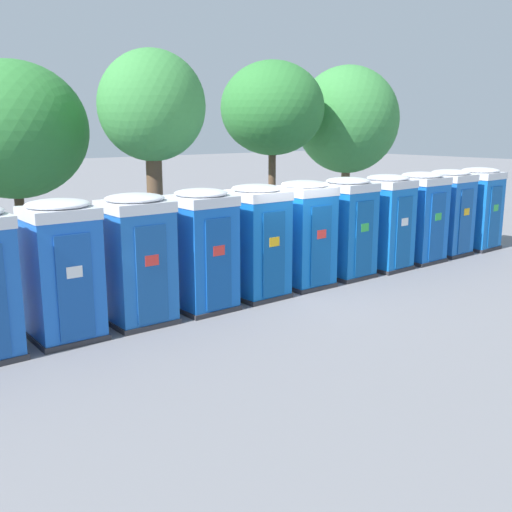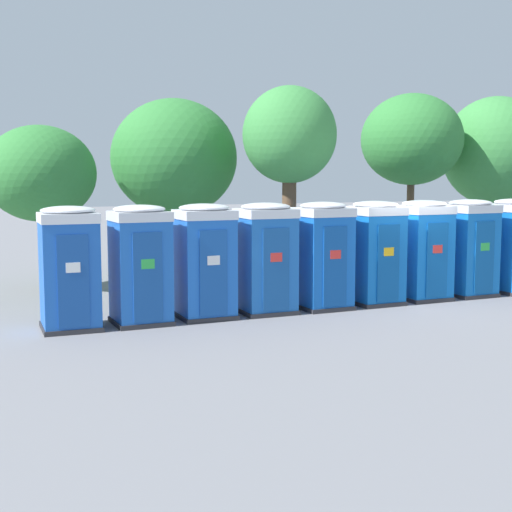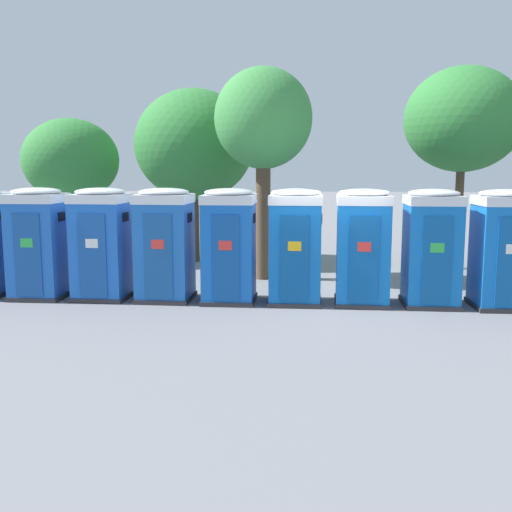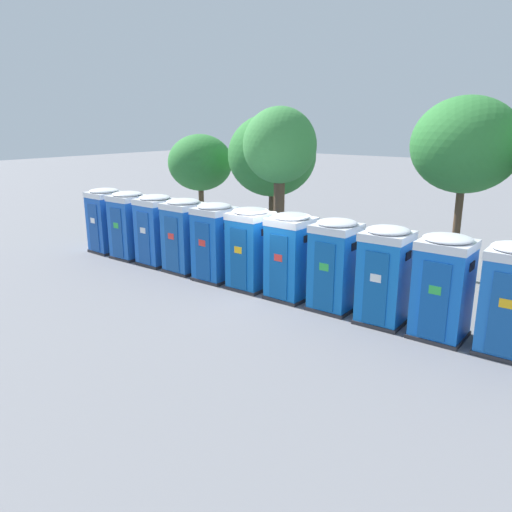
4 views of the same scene
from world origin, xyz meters
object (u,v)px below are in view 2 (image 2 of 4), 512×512
at_px(portapotty_4, 323,255).
at_px(street_tree_2, 495,152).
at_px(portapotty_5, 375,252).
at_px(portapotty_6, 423,250).
at_px(portapotty_7, 469,247).
at_px(portapotty_0, 69,267).
at_px(street_tree_4, 412,140).
at_px(street_tree_0, 174,158).
at_px(street_tree_1, 290,137).
at_px(portapotty_2, 205,261).
at_px(portapotty_3, 266,258).
at_px(portapotty_1, 140,264).
at_px(street_tree_3, 40,174).

height_order(portapotty_4, street_tree_2, street_tree_2).
height_order(portapotty_5, portapotty_6, same).
bearing_deg(portapotty_7, portapotty_6, 179.40).
xyz_separation_m(portapotty_0, street_tree_2, (15.69, 4.94, 2.72)).
xyz_separation_m(portapotty_7, street_tree_4, (1.73, 4.92, 3.05)).
bearing_deg(street_tree_0, portapotty_4, -72.07).
xyz_separation_m(street_tree_0, street_tree_4, (7.97, -0.72, 0.66)).
relative_size(street_tree_0, street_tree_1, 0.97).
bearing_deg(portapotty_4, portapotty_2, 178.24).
height_order(portapotty_2, portapotty_7, same).
bearing_deg(street_tree_4, portapotty_4, -141.22).
relative_size(portapotty_3, street_tree_2, 0.43).
distance_m(portapotty_1, portapotty_6, 7.35).
xyz_separation_m(portapotty_1, portapotty_2, (1.47, 0.05, -0.00)).
relative_size(portapotty_2, portapotty_6, 1.00).
bearing_deg(portapotty_7, portapotty_0, 179.58).
xyz_separation_m(portapotty_1, portapotty_7, (8.82, -0.03, 0.00)).
xyz_separation_m(portapotty_2, portapotty_7, (7.35, -0.08, 0.00)).
xyz_separation_m(street_tree_3, street_tree_4, (11.84, -0.40, 1.13)).
xyz_separation_m(portapotty_3, street_tree_3, (-4.23, 5.27, 1.92)).
bearing_deg(portapotty_2, portapotty_6, -0.62).
bearing_deg(portapotty_1, portapotty_6, -0.13).
xyz_separation_m(portapotty_7, street_tree_2, (5.40, 5.02, 2.72)).
height_order(portapotty_2, portapotty_3, same).
height_order(portapotty_3, portapotty_4, same).
relative_size(portapotty_0, street_tree_0, 0.47).
distance_m(portapotty_2, street_tree_3, 6.23).
distance_m(portapotty_2, portapotty_5, 4.41).
distance_m(portapotty_2, street_tree_1, 5.30).
xyz_separation_m(portapotty_4, street_tree_2, (9.81, 5.03, 2.72)).
bearing_deg(street_tree_3, street_tree_4, -1.92).
relative_size(street_tree_1, street_tree_3, 1.24).
relative_size(portapotty_3, portapotty_5, 1.00).
distance_m(portapotty_3, street_tree_3, 7.03).
xyz_separation_m(portapotty_0, portapotty_6, (8.82, -0.06, -0.00)).
height_order(portapotty_2, street_tree_2, street_tree_2).
bearing_deg(portapotty_2, street_tree_4, 28.07).
xyz_separation_m(street_tree_0, street_tree_1, (2.37, -2.82, 0.51)).
height_order(portapotty_5, street_tree_0, street_tree_0).
bearing_deg(street_tree_0, portapotty_7, -42.13).
xyz_separation_m(portapotty_3, street_tree_1, (2.01, 2.78, 2.90)).
bearing_deg(street_tree_2, portapotty_5, -148.95).
height_order(portapotty_5, portapotty_7, same).
relative_size(portapotty_1, street_tree_3, 0.56).
height_order(portapotty_3, street_tree_4, street_tree_4).
xyz_separation_m(portapotty_3, portapotty_6, (4.41, -0.03, 0.00)).
relative_size(portapotty_7, street_tree_1, 0.46).
distance_m(portapotty_4, street_tree_0, 6.41).
relative_size(portapotty_4, street_tree_1, 0.46).
height_order(portapotty_4, street_tree_0, street_tree_0).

